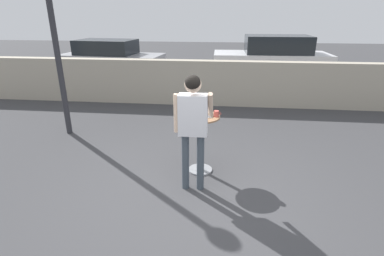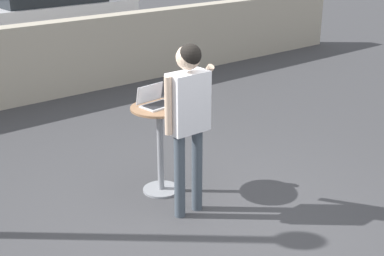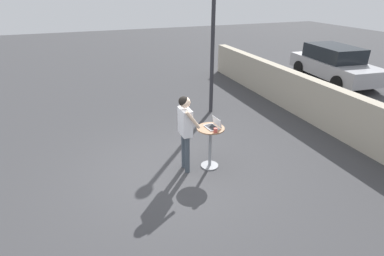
# 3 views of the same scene
# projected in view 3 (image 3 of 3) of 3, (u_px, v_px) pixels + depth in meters

# --- Properties ---
(ground_plane) EXTENTS (50.00, 50.00, 0.00)m
(ground_plane) POSITION_uv_depth(u_px,v_px,m) (172.00, 173.00, 6.74)
(ground_plane) COLOR #3D3D3F
(pavement_kerb) EXTENTS (15.42, 0.35, 1.28)m
(pavement_kerb) POSITION_uv_depth(u_px,v_px,m) (346.00, 116.00, 8.03)
(pavement_kerb) COLOR #B2A893
(pavement_kerb) RESTS_ON ground_plane
(cafe_table) EXTENTS (0.62, 0.62, 0.99)m
(cafe_table) POSITION_uv_depth(u_px,v_px,m) (210.00, 142.00, 6.72)
(cafe_table) COLOR gray
(cafe_table) RESTS_ON ground_plane
(laptop) EXTENTS (0.37, 0.31, 0.21)m
(laptop) POSITION_uv_depth(u_px,v_px,m) (213.00, 125.00, 6.57)
(laptop) COLOR #B7BABF
(laptop) RESTS_ON cafe_table
(coffee_mug) EXTENTS (0.12, 0.08, 0.10)m
(coffee_mug) POSITION_uv_depth(u_px,v_px,m) (215.00, 130.00, 6.34)
(coffee_mug) COLOR #C14C42
(coffee_mug) RESTS_ON cafe_table
(standing_person) EXTENTS (0.55, 0.39, 1.77)m
(standing_person) POSITION_uv_depth(u_px,v_px,m) (185.00, 124.00, 6.38)
(standing_person) COLOR #424C56
(standing_person) RESTS_ON ground_plane
(parked_car_near_street) EXTENTS (4.41, 2.18, 1.49)m
(parked_car_near_street) POSITION_uv_depth(u_px,v_px,m) (334.00, 64.00, 12.94)
(parked_car_near_street) COLOR #9E9EA3
(parked_car_near_street) RESTS_ON ground_plane
(street_lamp) EXTENTS (0.32, 0.32, 3.94)m
(street_lamp) POSITION_uv_depth(u_px,v_px,m) (213.00, 31.00, 8.94)
(street_lamp) COLOR #2D2D33
(street_lamp) RESTS_ON ground_plane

